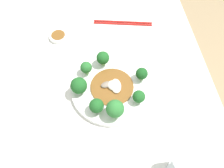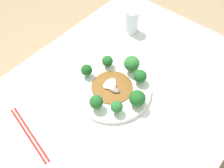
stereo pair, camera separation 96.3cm
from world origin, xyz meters
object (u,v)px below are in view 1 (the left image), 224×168
at_px(broccoli_west, 103,58).
at_px(chopsticks, 123,23).
at_px(broccoli_south, 79,86).
at_px(broccoli_southeast, 97,106).
at_px(broccoli_southwest, 86,68).
at_px(stirfry_center, 112,86).
at_px(sauce_dish, 58,36).
at_px(broccoli_east, 115,109).
at_px(broccoli_northeast, 139,97).
at_px(drinking_glass, 180,167).
at_px(plate, 112,88).
at_px(broccoli_north, 142,74).

relative_size(broccoli_west, chopsticks, 0.25).
distance_m(broccoli_south, broccoli_southeast, 0.10).
xyz_separation_m(broccoli_southwest, broccoli_southeast, (0.16, 0.02, 0.00)).
height_order(stirfry_center, sauce_dish, stirfry_center).
xyz_separation_m(broccoli_east, broccoli_west, (-0.21, -0.01, -0.01)).
distance_m(stirfry_center, sauce_dish, 0.33).
height_order(broccoli_northeast, sauce_dish, broccoli_northeast).
xyz_separation_m(drinking_glass, sauce_dish, (-0.59, -0.33, -0.05)).
xyz_separation_m(broccoli_northeast, broccoli_south, (-0.07, -0.19, 0.01)).
height_order(plate, broccoli_southeast, broccoli_southeast).
relative_size(broccoli_east, sauce_dish, 1.00).
relative_size(broccoli_southeast, drinking_glass, 0.55).
height_order(broccoli_southwest, broccoli_west, broccoli_west).
height_order(plate, broccoli_north, broccoli_north).
bearing_deg(broccoli_east, plate, 176.94).
distance_m(broccoli_east, sauce_dish, 0.43).
bearing_deg(stirfry_center, broccoli_east, -3.83).
bearing_deg(broccoli_west, sauce_dish, -136.88).
xyz_separation_m(drinking_glass, chopsticks, (-0.63, -0.06, -0.05)).
height_order(plate, drinking_glass, drinking_glass).
relative_size(broccoli_south, stirfry_center, 0.42).
xyz_separation_m(stirfry_center, sauce_dish, (-0.28, -0.18, -0.02)).
bearing_deg(broccoli_east, broccoli_southwest, -156.99).
relative_size(broccoli_northeast, broccoli_north, 0.95).
bearing_deg(broccoli_south, drinking_glass, 40.31).
relative_size(broccoli_northeast, broccoli_southwest, 0.93).
bearing_deg(plate, broccoli_southwest, -131.42).
relative_size(plate, broccoli_west, 4.71).
xyz_separation_m(plate, broccoli_southwest, (-0.07, -0.08, 0.04)).
bearing_deg(stirfry_center, broccoli_northeast, 49.28).
height_order(broccoli_southeast, chopsticks, broccoli_southeast).
distance_m(drinking_glass, sauce_dish, 0.67).
height_order(broccoli_east, sauce_dish, broccoli_east).
relative_size(broccoli_east, broccoli_north, 1.34).
relative_size(plate, sauce_dish, 3.92).
bearing_deg(chopsticks, stirfry_center, -16.11).
bearing_deg(drinking_glass, broccoli_east, -142.45).
xyz_separation_m(broccoli_south, broccoli_west, (-0.10, 0.10, 0.00)).
relative_size(plate, broccoli_north, 5.28).
bearing_deg(broccoli_southwest, broccoli_south, -23.65).
relative_size(broccoli_west, broccoli_southeast, 1.03).
xyz_separation_m(broccoli_east, drinking_glass, (0.20, 0.16, -0.01)).
height_order(stirfry_center, chopsticks, stirfry_center).
bearing_deg(broccoli_south, sauce_dish, -166.42).
xyz_separation_m(plate, broccoli_northeast, (0.07, 0.08, 0.04)).
relative_size(broccoli_southwest, broccoli_east, 0.76).
relative_size(broccoli_east, chopsticks, 0.30).
distance_m(broccoli_east, broccoli_west, 0.21).
height_order(broccoli_southeast, drinking_glass, drinking_glass).
bearing_deg(broccoli_northeast, broccoli_west, -150.08).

